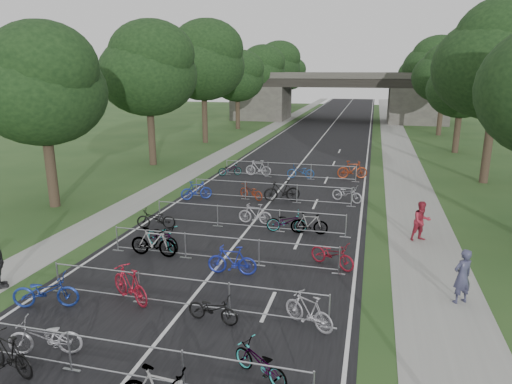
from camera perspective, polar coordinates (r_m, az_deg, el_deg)
road at (r=55.71m, az=8.63°, el=7.23°), size 11.00×140.00×0.01m
sidewalk_right at (r=55.49m, az=16.92°, el=6.72°), size 3.00×140.00×0.01m
sidewalk_left at (r=56.94m, az=1.04°, el=7.56°), size 2.00×140.00×0.01m
lane_markings at (r=55.71m, az=8.63°, el=7.22°), size 0.12×140.00×0.00m
overpass_bridge at (r=70.26m, az=10.05°, el=11.64°), size 31.00×8.00×7.05m
tree_left_0 at (r=26.86m, az=-25.18°, el=11.71°), size 6.72×6.72×10.25m
tree_left_1 at (r=36.95m, az=-13.28°, el=14.49°), size 7.56×7.56×11.53m
tree_right_1 at (r=33.74m, az=28.31°, el=14.16°), size 8.18×8.18×12.47m
tree_left_2 at (r=47.95m, az=-6.53°, el=15.79°), size 8.40×8.40×12.81m
tree_right_2 at (r=45.53m, az=24.52°, el=11.89°), size 6.16×6.16×9.39m
tree_left_3 at (r=59.33m, az=-2.27°, el=14.13°), size 6.72×6.72×10.25m
tree_right_3 at (r=57.38m, az=22.62°, el=13.44°), size 7.17×7.17×10.93m
tree_left_4 at (r=70.91m, az=0.58°, el=14.94°), size 7.56×7.56×11.53m
tree_right_4 at (r=69.29m, az=21.36°, el=14.45°), size 8.18×8.18×12.47m
tree_left_5 at (r=82.62m, az=2.64°, el=15.50°), size 8.40×8.40×12.81m
tree_right_5 at (r=81.24m, az=20.27°, el=13.10°), size 6.16×6.16×9.39m
tree_left_6 at (r=94.40m, az=4.17°, el=14.43°), size 6.72×6.72×10.25m
tree_right_6 at (r=93.18m, az=19.62°, el=13.89°), size 7.17×7.17×10.93m
barrier_row_1 at (r=12.25m, az=-16.12°, el=-19.63°), size 9.70×0.08×1.10m
barrier_row_2 at (r=14.98m, az=-9.09°, el=-12.38°), size 9.70×0.08×1.10m
barrier_row_3 at (r=18.20m, az=-4.35°, el=-7.13°), size 9.70×0.08×1.10m
barrier_row_4 at (r=21.79m, az=-1.00°, el=-3.30°), size 9.70×0.08×1.10m
barrier_row_5 at (r=26.44m, az=1.86°, el=0.00°), size 9.70×0.08×1.10m
barrier_row_6 at (r=32.16m, az=4.18°, el=2.69°), size 9.70×0.08×1.10m
bike_4 at (r=13.55m, az=-28.54°, el=-17.32°), size 1.90×0.97×1.10m
bike_5 at (r=13.89m, az=-24.91°, el=-16.18°), size 2.08×1.20×1.03m
bike_7 at (r=11.92m, az=0.50°, el=-20.58°), size 1.79×1.36×0.90m
bike_8 at (r=16.34m, az=-24.81°, el=-11.22°), size 2.22×1.32×1.10m
bike_9 at (r=15.76m, az=-15.47°, el=-11.08°), size 2.02×1.49×1.20m
bike_10 at (r=14.21m, az=-5.40°, el=-14.36°), size 1.72×0.79×0.87m
bike_11 at (r=13.96m, az=6.60°, el=-14.54°), size 1.78×1.31×1.06m
bike_12 at (r=19.13m, az=-12.70°, el=-6.15°), size 2.01×0.57×1.21m
bike_13 at (r=19.74m, az=-11.62°, el=-5.57°), size 2.21×1.65×1.11m
bike_14 at (r=17.10m, az=-3.01°, el=-8.55°), size 1.90×0.65×1.12m
bike_15 at (r=17.97m, az=9.53°, el=-7.71°), size 2.04×1.54×1.03m
bike_16 at (r=22.39m, az=-12.40°, el=-3.30°), size 1.96×1.03×0.98m
bike_17 at (r=22.52m, az=-0.11°, el=-2.76°), size 1.73×0.55×1.03m
bike_18 at (r=21.46m, az=3.90°, el=-3.73°), size 2.01×0.96×1.02m
bike_19 at (r=21.27m, az=6.67°, el=-3.93°), size 1.76×0.61×1.04m
bike_20 at (r=26.95m, az=-7.46°, el=0.19°), size 1.84×1.38×1.10m
bike_21 at (r=26.79m, az=-0.63°, el=0.03°), size 1.85×1.39×0.93m
bike_22 at (r=26.40m, az=3.26°, el=0.16°), size 2.18×1.23×1.26m
bike_23 at (r=26.78m, az=11.30°, el=-0.20°), size 2.00×1.39×1.00m
bike_24 at (r=32.97m, az=-3.27°, el=2.83°), size 1.78×1.34×0.89m
bike_25 at (r=32.77m, az=0.29°, el=3.00°), size 1.92×0.63×1.14m
bike_26 at (r=32.17m, az=5.61°, el=2.58°), size 1.97×0.89×1.00m
bike_27 at (r=32.64m, az=11.95°, el=2.74°), size 2.18×1.08×1.26m
pedestrian_a at (r=16.41m, az=24.39°, el=-9.59°), size 0.81×0.74×1.86m
pedestrian_b at (r=21.52m, az=19.99°, el=-3.47°), size 1.09×1.01×1.80m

